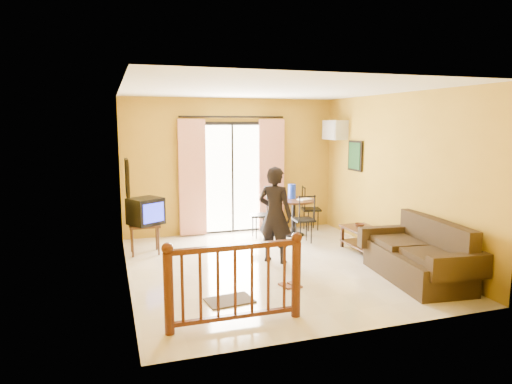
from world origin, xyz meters
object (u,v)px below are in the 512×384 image
object	(u,v)px
dining_table	(294,207)
television	(146,211)
standing_person	(275,215)
sofa	(420,257)
coffee_table	(365,237)

from	to	relation	value
dining_table	television	bearing A→B (deg)	-171.84
television	standing_person	distance (m)	2.30
sofa	television	bearing A→B (deg)	150.82
television	standing_person	xyz separation A→B (m)	(1.99, -1.17, 0.04)
television	standing_person	size ratio (longest dim) A/B	0.43
sofa	coffee_table	bearing A→B (deg)	96.45
television	sofa	distance (m)	4.59
television	coffee_table	bearing A→B (deg)	-47.26
dining_table	coffee_table	size ratio (longest dim) A/B	0.93
dining_table	standing_person	world-z (taller)	standing_person
sofa	standing_person	world-z (taller)	standing_person
dining_table	sofa	bearing A→B (deg)	-76.53
coffee_table	dining_table	bearing A→B (deg)	114.95
standing_person	coffee_table	bearing A→B (deg)	-134.64
coffee_table	standing_person	distance (m)	1.81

